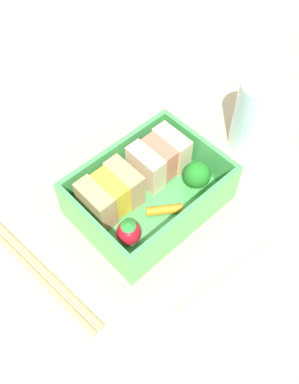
% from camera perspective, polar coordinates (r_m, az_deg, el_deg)
% --- Properties ---
extents(ground_plane, '(1.20, 1.20, 0.02)m').
position_cam_1_polar(ground_plane, '(0.52, 0.00, -2.32)').
color(ground_plane, beige).
extents(bento_tray, '(0.17, 0.12, 0.01)m').
position_cam_1_polar(bento_tray, '(0.51, 0.00, -1.35)').
color(bento_tray, '#4CAE59').
rests_on(bento_tray, ground_plane).
extents(bento_rim, '(0.17, 0.12, 0.05)m').
position_cam_1_polar(bento_rim, '(0.48, 0.00, 0.55)').
color(bento_rim, '#4CAE59').
rests_on(bento_rim, bento_tray).
extents(sandwich_left, '(0.06, 0.05, 0.05)m').
position_cam_1_polar(sandwich_left, '(0.48, -5.22, -0.21)').
color(sandwich_left, tan).
rests_on(sandwich_left, bento_tray).
extents(sandwich_center_left, '(0.06, 0.05, 0.05)m').
position_cam_1_polar(sandwich_center_left, '(0.51, 1.26, 4.54)').
color(sandwich_center_left, beige).
rests_on(sandwich_center_left, bento_tray).
extents(strawberry_far_left, '(0.03, 0.03, 0.03)m').
position_cam_1_polar(strawberry_far_left, '(0.46, -2.77, -5.36)').
color(strawberry_far_left, red).
rests_on(strawberry_far_left, bento_tray).
extents(carrot_stick_far_left, '(0.04, 0.03, 0.01)m').
position_cam_1_polar(carrot_stick_far_left, '(0.49, 1.70, -2.63)').
color(carrot_stick_far_left, orange).
rests_on(carrot_stick_far_left, bento_tray).
extents(broccoli_floret, '(0.03, 0.03, 0.04)m').
position_cam_1_polar(broccoli_floret, '(0.50, 6.35, 2.26)').
color(broccoli_floret, '#85CF66').
rests_on(broccoli_floret, bento_tray).
extents(chopstick_pair, '(0.03, 0.18, 0.01)m').
position_cam_1_polar(chopstick_pair, '(0.48, -14.31, -10.32)').
color(chopstick_pair, tan).
rests_on(chopstick_pair, ground_plane).
extents(drinking_glass, '(0.06, 0.06, 0.10)m').
position_cam_1_polar(drinking_glass, '(0.55, 14.34, 9.89)').
color(drinking_glass, silver).
rests_on(drinking_glass, ground_plane).
extents(folded_napkin, '(0.15, 0.11, 0.00)m').
position_cam_1_polar(folded_napkin, '(0.47, 14.12, -14.82)').
color(folded_napkin, silver).
rests_on(folded_napkin, ground_plane).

